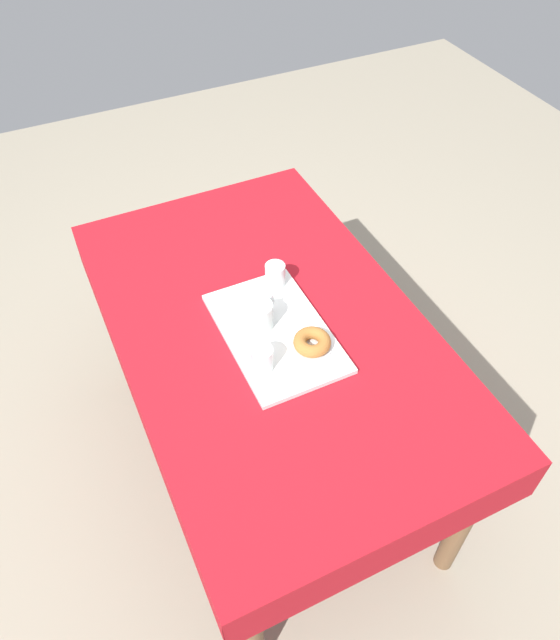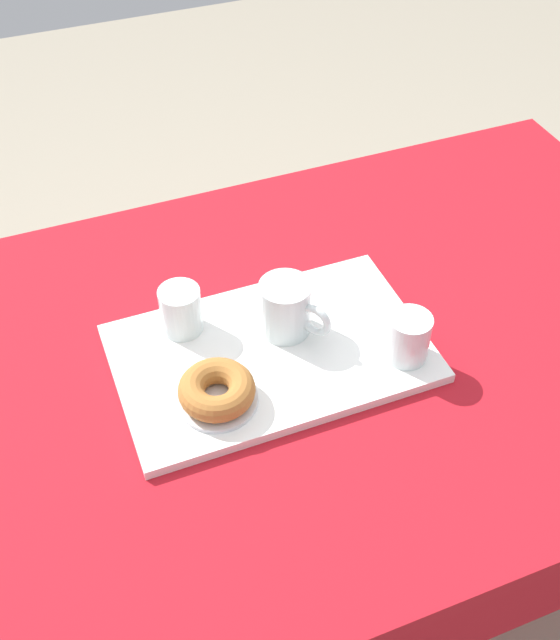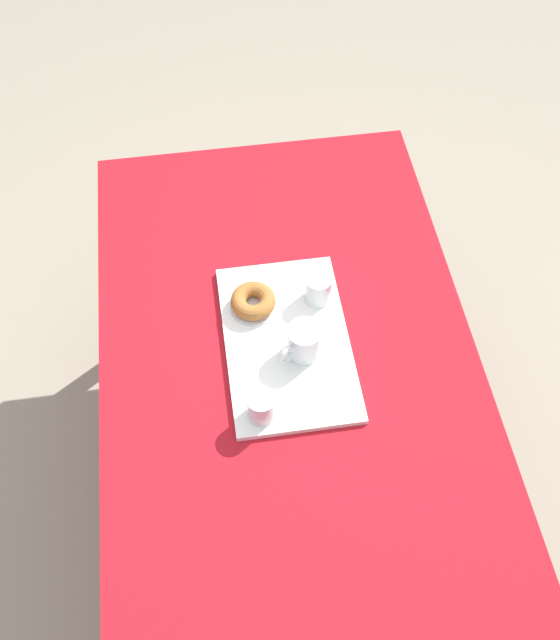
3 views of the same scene
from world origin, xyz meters
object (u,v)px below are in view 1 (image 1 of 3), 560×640
object	(u,v)px
donut_plate_left	(312,347)
sugar_donut_left	(312,342)
dining_table	(270,345)
tea_mug_left	(260,316)
water_glass_far	(275,276)
water_glass_near	(262,359)
serving_tray	(277,332)

from	to	relation	value
donut_plate_left	sugar_donut_left	world-z (taller)	sugar_donut_left
dining_table	tea_mug_left	size ratio (longest dim) A/B	13.39
water_glass_far	water_glass_near	bearing A→B (deg)	-31.16
serving_tray	water_glass_near	world-z (taller)	water_glass_near
dining_table	serving_tray	bearing A→B (deg)	5.02
water_glass_near	dining_table	bearing A→B (deg)	149.02
tea_mug_left	sugar_donut_left	world-z (taller)	tea_mug_left
dining_table	sugar_donut_left	distance (m)	0.22
tea_mug_left	sugar_donut_left	bearing A→B (deg)	34.53
serving_tray	tea_mug_left	size ratio (longest dim) A/B	4.28
tea_mug_left	sugar_donut_left	distance (m)	0.18
serving_tray	donut_plate_left	size ratio (longest dim) A/B	4.05
dining_table	water_glass_far	size ratio (longest dim) A/B	19.09
water_glass_far	sugar_donut_left	xyz separation A→B (m)	(0.29, -0.02, -0.01)
tea_mug_left	donut_plate_left	distance (m)	0.18
water_glass_far	donut_plate_left	distance (m)	0.30
serving_tray	tea_mug_left	bearing A→B (deg)	-136.03
dining_table	tea_mug_left	distance (m)	0.16
sugar_donut_left	dining_table	bearing A→B (deg)	-156.15
dining_table	water_glass_near	size ratio (longest dim) A/B	19.09
water_glass_far	donut_plate_left	size ratio (longest dim) A/B	0.67
water_glass_far	donut_plate_left	xyz separation A→B (m)	(0.29, -0.02, -0.03)
donut_plate_left	sugar_donut_left	xyz separation A→B (m)	(0.00, 0.00, 0.02)
dining_table	serving_tray	world-z (taller)	serving_tray
water_glass_far	donut_plate_left	world-z (taller)	water_glass_far
water_glass_far	donut_plate_left	bearing A→B (deg)	-3.62
water_glass_near	sugar_donut_left	size ratio (longest dim) A/B	0.70
tea_mug_left	water_glass_far	distance (m)	0.19
serving_tray	water_glass_far	size ratio (longest dim) A/B	6.09
water_glass_far	sugar_donut_left	size ratio (longest dim) A/B	0.70
tea_mug_left	donut_plate_left	bearing A→B (deg)	34.53
tea_mug_left	water_glass_far	xyz separation A→B (m)	(-0.15, 0.12, -0.01)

